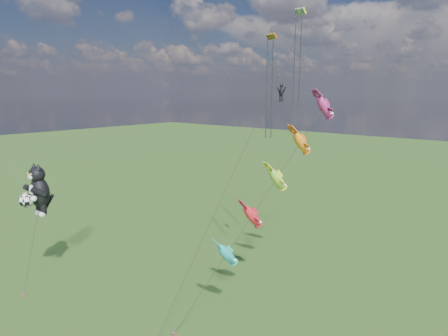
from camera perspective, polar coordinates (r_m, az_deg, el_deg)
The scene contains 4 objects.
ground at distance 39.84m, azimuth -22.29°, elevation -16.62°, with size 300.00×300.00×0.00m, color #193C0F.
cat_kite_rig at distance 38.90m, azimuth -26.62°, elevation -3.04°, with size 2.57×4.08×11.81m.
fish_windsock_rig at distance 30.23m, azimuth 7.97°, elevation -1.73°, with size 6.99×14.46×20.22m.
parafoil_rig at distance 33.82m, azimuth 8.43°, elevation 12.72°, with size 2.18×17.51×25.47m.
Camera 1 is at (31.84, -15.73, 18.07)m, focal length 30.00 mm.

